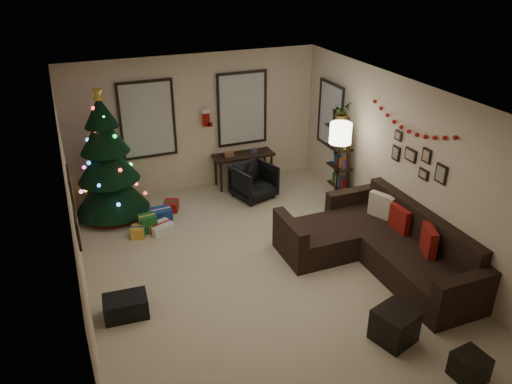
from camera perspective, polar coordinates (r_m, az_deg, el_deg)
floor at (r=7.64m, az=1.00°, el=-9.75°), size 7.00×7.00×0.00m
ceiling at (r=6.44m, az=1.19°, el=10.10°), size 7.00×7.00×0.00m
wall_back at (r=10.01m, az=-6.81°, el=7.76°), size 5.00×0.00×5.00m
wall_front at (r=4.53m, az=19.70°, el=-19.56°), size 5.00×0.00×5.00m
wall_left at (r=6.49m, az=-19.75°, el=-4.37°), size 0.00×7.00×7.00m
wall_right at (r=8.15m, az=17.51°, el=2.31°), size 0.00×7.00×7.00m
window_back_left at (r=9.73m, az=-12.26°, el=8.04°), size 1.05×0.06×1.50m
window_back_right at (r=10.19m, az=-1.61°, el=9.45°), size 1.05×0.06×1.50m
window_right_wall at (r=10.04m, az=8.52°, el=8.61°), size 0.06×0.90×1.30m
christmas_tree at (r=9.24m, az=-16.54°, el=3.01°), size 1.32×1.32×2.45m
presents at (r=9.09m, az=-11.21°, el=-3.12°), size 0.99×1.01×0.30m
sofa at (r=8.05m, az=13.86°, el=-5.98°), size 2.03×2.94×0.90m
pillow_red_a at (r=7.71m, az=19.06°, el=-5.31°), size 0.28×0.45×0.44m
pillow_red_b at (r=8.16m, az=16.00°, el=-3.00°), size 0.12×0.40×0.40m
pillow_cream at (r=8.50m, az=14.09°, el=-1.62°), size 0.30×0.45×0.44m
ottoman_near at (r=6.71m, az=15.47°, el=-14.44°), size 0.58×0.58×0.44m
ottoman_far at (r=6.54m, az=23.12°, el=-17.80°), size 0.38×0.38×0.33m
desk at (r=10.27m, az=-1.44°, el=3.92°), size 1.25×0.45×0.67m
desk_chair at (r=9.80m, az=-0.26°, el=1.20°), size 0.82×0.79×0.69m
bookshelf at (r=9.56m, az=9.62°, el=3.57°), size 0.30×0.53×1.79m
potted_plant at (r=9.33m, az=9.71°, el=9.21°), size 0.59×0.57×0.50m
floor_lamp at (r=8.79m, az=9.54°, el=5.90°), size 0.38×0.38×1.78m
art_map at (r=7.19m, az=-20.31°, el=0.29°), size 0.04×0.60×0.50m
art_abstract at (r=6.16m, az=-19.66°, el=-3.99°), size 0.04×0.45×0.35m
gallery at (r=8.01m, az=17.93°, el=3.54°), size 0.03×1.25×0.54m
garland at (r=8.01m, az=17.11°, el=7.40°), size 0.08×1.90×0.30m
stocking_left at (r=9.99m, az=-7.68°, el=8.05°), size 0.20×0.05×0.36m
stocking_right at (r=9.93m, az=-5.65°, el=8.43°), size 0.20×0.05×0.36m
storage_bin at (r=7.10m, az=-14.58°, el=-12.48°), size 0.60×0.42×0.29m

